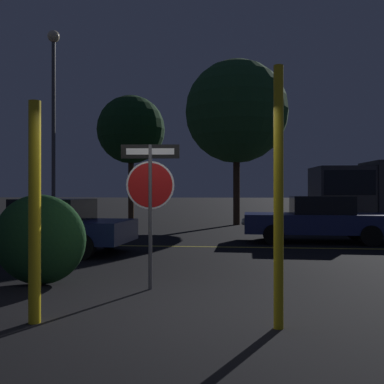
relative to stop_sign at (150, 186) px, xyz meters
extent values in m
plane|color=black|center=(0.48, -1.35, -1.64)|extent=(260.00, 260.00, 0.00)
cube|color=gold|center=(0.48, 5.39, -1.64)|extent=(39.18, 0.12, 0.01)
cylinder|color=#4C4C51|center=(0.00, 0.00, -0.50)|extent=(0.06, 0.06, 2.29)
cylinder|color=white|center=(0.00, 0.00, 0.01)|extent=(0.76, 0.08, 0.76)
cylinder|color=#B71414|center=(0.00, 0.00, 0.01)|extent=(0.71, 0.08, 0.71)
cube|color=black|center=(0.00, 0.00, 0.54)|extent=(0.93, 0.11, 0.22)
cube|color=white|center=(0.00, 0.00, 0.54)|extent=(0.76, 0.10, 0.10)
cylinder|color=yellow|center=(-1.00, -1.86, -0.33)|extent=(0.14, 0.14, 2.61)
cylinder|color=yellow|center=(1.83, -1.77, -0.16)|extent=(0.11, 0.11, 2.96)
ellipsoid|color=#19421E|center=(-1.91, 0.15, -0.89)|extent=(1.59, 0.76, 1.50)
cube|color=navy|center=(-3.36, 3.75, -1.07)|extent=(4.17, 2.13, 0.53)
cube|color=black|center=(-3.23, 3.74, -0.54)|extent=(1.71, 1.73, 0.54)
cylinder|color=black|center=(-4.57, 4.73, -1.34)|extent=(0.61, 0.23, 0.60)
cylinder|color=black|center=(-2.14, 2.76, -1.34)|extent=(0.61, 0.23, 0.60)
cylinder|color=black|center=(-2.05, 4.60, -1.34)|extent=(0.61, 0.23, 0.60)
cube|color=navy|center=(3.82, 6.91, -1.05)|extent=(4.46, 2.01, 0.58)
cube|color=black|center=(3.95, 6.91, -0.49)|extent=(1.81, 1.68, 0.55)
cylinder|color=black|center=(2.42, 6.04, -1.34)|extent=(0.60, 0.21, 0.60)
cylinder|color=black|center=(2.47, 7.86, -1.34)|extent=(0.60, 0.21, 0.60)
cylinder|color=black|center=(5.16, 5.97, -1.34)|extent=(0.60, 0.21, 0.60)
cylinder|color=black|center=(5.21, 7.79, -1.34)|extent=(0.60, 0.21, 0.60)
sphere|color=#F4EFCC|center=(1.56, 6.38, -1.02)|extent=(0.14, 0.14, 0.14)
sphere|color=#F4EFCC|center=(1.59, 7.56, -1.02)|extent=(0.14, 0.14, 0.14)
cube|color=#2D2D33|center=(5.56, 11.18, -0.15)|extent=(2.32, 2.24, 2.17)
cube|color=black|center=(5.56, 11.18, 0.28)|extent=(2.11, 2.27, 0.96)
cylinder|color=black|center=(5.70, 10.12, -1.22)|extent=(0.86, 0.35, 0.84)
cylinder|color=black|center=(5.53, 12.24, -1.22)|extent=(0.86, 0.35, 0.84)
cylinder|color=#4C4C51|center=(-6.47, 10.94, 2.36)|extent=(0.16, 0.16, 7.99)
sphere|color=#F9E5B2|center=(-6.47, 10.94, 6.61)|extent=(0.51, 0.51, 0.51)
cylinder|color=#422D1E|center=(1.34, 13.88, 0.18)|extent=(0.32, 0.32, 3.64)
sphere|color=#235128|center=(1.34, 13.88, 3.77)|extent=(4.91, 4.91, 4.91)
cylinder|color=#422D1E|center=(-4.57, 16.90, 0.22)|extent=(0.32, 0.32, 3.72)
sphere|color=#143819|center=(-4.57, 16.90, 3.45)|extent=(3.82, 3.82, 3.82)
camera|label=1|loc=(1.37, -6.65, -0.11)|focal=40.00mm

